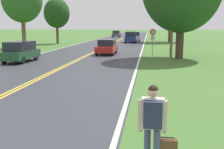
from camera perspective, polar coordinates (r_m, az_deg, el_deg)
The scene contains 11 objects.
hitchhiker_person at distance 5.86m, azimuth 8.25°, elevation -8.79°, with size 0.61×0.43×1.78m.
traffic_sign at distance 27.78m, azimuth 8.28°, elevation 7.83°, with size 0.60×0.10×2.63m.
utility_pole_midground at distance 25.21m, azimuth 12.14°, elevation 11.75°, with size 1.80×0.24×7.40m.
tree_left_verge at distance 51.97m, azimuth 11.97°, elevation 14.03°, with size 7.25×7.25×11.03m.
tree_behind_sign at distance 46.74m, azimuth -11.17°, elevation 12.11°, with size 4.11×4.11×7.26m.
tree_mid_treeline at distance 38.74m, azimuth -17.82°, elevation 14.30°, with size 5.14×5.14×9.20m.
car_dark_green_van_approaching at distance 24.11m, azimuth -18.15°, elevation 4.50°, with size 1.91×3.97×1.69m.
car_red_sedan_mid_near at distance 29.07m, azimuth -1.04°, elevation 5.65°, with size 1.87×4.00×1.54m.
car_dark_blue_suv_mid_far at distance 49.11m, azimuth 3.75°, elevation 7.64°, with size 2.07×4.16×1.92m.
car_silver_van_receding at distance 54.15m, azimuth 4.79°, elevation 7.77°, with size 1.89×4.68×1.76m.
car_dark_grey_suv_distant at distance 72.87m, azimuth 0.92°, elevation 8.32°, with size 1.96×4.26×1.66m.
Camera 1 is at (6.13, 0.25, 2.96)m, focal length 45.00 mm.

